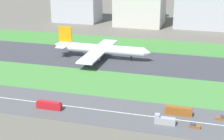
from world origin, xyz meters
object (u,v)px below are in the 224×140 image
at_px(bus_0, 179,111).
at_px(fuel_tank_east, 214,12).
at_px(airliner, 99,49).
at_px(fuel_tank_west, 154,10).
at_px(office_tower, 208,8).
at_px(bus_1, 49,105).
at_px(car_1, 194,126).
at_px(truck_0, 164,120).
at_px(hangar_building, 140,4).
at_px(car_0, 222,118).
at_px(fuel_tank_centre, 186,12).

height_order(bus_0, fuel_tank_east, fuel_tank_east).
distance_m(airliner, fuel_tank_west, 159.34).
xyz_separation_m(bus_0, fuel_tank_east, (14.08, 227.00, 5.36)).
bearing_deg(office_tower, bus_1, -108.17).
relative_size(car_1, truck_0, 0.52).
height_order(airliner, hangar_building, hangar_building).
bearing_deg(fuel_tank_east, bus_0, -93.55).
distance_m(car_0, bus_1, 73.89).
relative_size(car_0, bus_1, 0.38).
height_order(fuel_tank_centre, fuel_tank_east, fuel_tank_east).
bearing_deg(bus_0, fuel_tank_west, 101.69).
distance_m(car_0, fuel_tank_east, 227.11).
bearing_deg(fuel_tank_centre, bus_0, -86.34).
distance_m(bus_1, fuel_tank_east, 247.07).
bearing_deg(fuel_tank_east, car_0, -89.09).
height_order(car_0, fuel_tank_west, fuel_tank_west).
xyz_separation_m(bus_1, office_tower, (63.02, 192.00, 16.23)).
distance_m(hangar_building, office_tower, 61.25).
distance_m(office_tower, fuel_tank_east, 46.76).
height_order(airliner, fuel_tank_east, airliner).
distance_m(car_1, fuel_tank_centre, 238.05).
height_order(car_1, hangar_building, hangar_building).
bearing_deg(car_0, truck_0, -155.91).
height_order(bus_1, fuel_tank_east, fuel_tank_east).
height_order(fuel_tank_west, fuel_tank_east, fuel_tank_east).
height_order(car_0, hangar_building, hangar_building).
height_order(office_tower, fuel_tank_east, office_tower).
bearing_deg(airliner, truck_0, -55.95).
height_order(truck_0, hangar_building, hangar_building).
bearing_deg(hangar_building, fuel_tank_centre, 48.93).
xyz_separation_m(bus_0, bus_1, (-55.52, -10.00, 0.00)).
xyz_separation_m(bus_0, fuel_tank_west, (-46.98, 227.00, 5.29)).
relative_size(airliner, truck_0, 7.74).
xyz_separation_m(truck_0, fuel_tank_east, (18.76, 237.00, 5.50)).
xyz_separation_m(car_1, office_tower, (0.40, 192.00, 17.12)).
bearing_deg(hangar_building, fuel_tank_west, 81.46).
distance_m(bus_1, fuel_tank_west, 237.21).
xyz_separation_m(truck_0, fuel_tank_centre, (-9.84, 237.00, 4.87)).
relative_size(car_0, fuel_tank_east, 0.19).
bearing_deg(bus_1, car_0, -172.22).
bearing_deg(fuel_tank_west, car_1, -77.14).
bearing_deg(office_tower, truck_0, -93.63).
bearing_deg(office_tower, hangar_building, 180.00).
relative_size(hangar_building, office_tower, 0.76).
bearing_deg(fuel_tank_east, bus_1, -106.37).
xyz_separation_m(airliner, fuel_tank_centre, (42.88, 159.00, 0.31)).
height_order(airliner, office_tower, office_tower).
relative_size(car_1, fuel_tank_west, 0.20).
bearing_deg(airliner, car_0, -42.16).
height_order(bus_0, car_1, bus_0).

